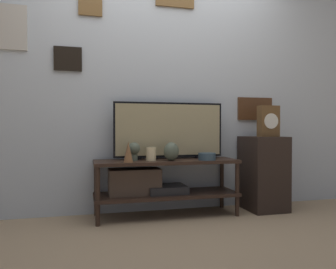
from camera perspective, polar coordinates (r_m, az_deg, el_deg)
The scene contains 11 objects.
ground_plane at distance 2.93m, azimuth 0.94°, elevation -15.14°, with size 12.00×12.00×0.00m, color #997F60.
wall_back at distance 3.34m, azimuth -1.48°, elevation 10.37°, with size 6.40×0.08×2.70m.
media_console at distance 3.06m, azimuth -2.27°, elevation -8.09°, with size 1.33×0.41×0.52m.
television at distance 3.15m, azimuth 0.19°, elevation 0.83°, with size 1.07×0.05×0.54m.
vase_urn_stoneware at distance 2.98m, azimuth 0.57°, elevation -2.97°, with size 0.14×0.12×0.17m.
vase_slim_bronze at distance 2.84m, azimuth -6.93°, elevation -3.02°, with size 0.08×0.08×0.18m.
vase_wide_bowl at distance 3.06m, azimuth 6.81°, elevation -3.83°, with size 0.16×0.16×0.07m.
candle_jar at distance 2.98m, azimuth -2.97°, elevation -3.39°, with size 0.09×0.09×0.12m.
decorative_bust at distance 2.99m, azimuth -5.93°, elevation -2.66°, with size 0.11×0.11×0.17m.
side_table at distance 3.46m, azimuth 16.22°, elevation -6.46°, with size 0.36×0.43×0.73m.
mantel_clock at distance 3.45m, azimuth 17.08°, elevation 2.23°, with size 0.20×0.11×0.31m.
Camera 1 is at (-0.75, -2.71, 0.81)m, focal length 35.00 mm.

